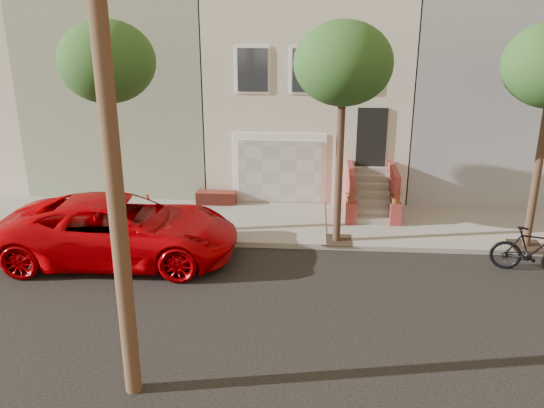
{
  "coord_description": "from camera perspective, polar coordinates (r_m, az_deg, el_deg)",
  "views": [
    {
      "loc": [
        0.23,
        -11.98,
        6.85
      ],
      "look_at": [
        -0.86,
        3.0,
        1.56
      ],
      "focal_mm": 37.94,
      "sensor_mm": 36.0,
      "label": 1
    }
  ],
  "objects": [
    {
      "name": "tree_mid",
      "position": [
        15.98,
        7.09,
        13.53
      ],
      "size": [
        2.7,
        2.57,
        6.3
      ],
      "color": "#2D2116",
      "rests_on": "sidewalk"
    },
    {
      "name": "ground",
      "position": [
        13.8,
        2.69,
        -10.39
      ],
      "size": [
        90.0,
        90.0,
        0.0
      ],
      "primitive_type": "plane",
      "color": "black",
      "rests_on": "ground"
    },
    {
      "name": "motorcycle",
      "position": [
        16.73,
        24.45,
        -4.25
      ],
      "size": [
        2.2,
        1.18,
        1.27
      ],
      "primitive_type": "imported",
      "rotation": [
        0.0,
        0.0,
        1.28
      ],
      "color": "black",
      "rests_on": "ground"
    },
    {
      "name": "pickup_truck",
      "position": [
        16.49,
        -14.82,
        -2.43
      ],
      "size": [
        6.58,
        3.19,
        1.8
      ],
      "primitive_type": "imported",
      "rotation": [
        0.0,
        0.0,
        1.6
      ],
      "color": "#BE0006",
      "rests_on": "ground"
    },
    {
      "name": "house_row",
      "position": [
        23.39,
        3.63,
        11.48
      ],
      "size": [
        33.1,
        11.7,
        7.0
      ],
      "color": "beige",
      "rests_on": "sidewalk"
    },
    {
      "name": "tree_left",
      "position": [
        16.96,
        -16.06,
        13.28
      ],
      "size": [
        2.7,
        2.57,
        6.3
      ],
      "color": "#2D2116",
      "rests_on": "sidewalk"
    },
    {
      "name": "sidewalk",
      "position": [
        18.61,
        3.16,
        -1.99
      ],
      "size": [
        40.0,
        3.7,
        0.15
      ],
      "primitive_type": "cube",
      "color": "gray",
      "rests_on": "ground"
    }
  ]
}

